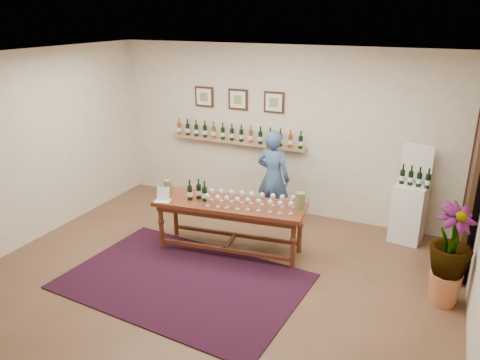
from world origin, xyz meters
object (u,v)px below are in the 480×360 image
at_px(display_pedestal, 408,213).
at_px(potted_plant, 450,256).
at_px(person, 273,178).
at_px(tasting_table, 230,210).

distance_m(display_pedestal, potted_plant, 1.65).
bearing_deg(display_pedestal, potted_plant, -69.12).
bearing_deg(display_pedestal, person, -172.92).
relative_size(tasting_table, potted_plant, 2.03).
bearing_deg(tasting_table, potted_plant, -9.18).
relative_size(display_pedestal, potted_plant, 0.82).
distance_m(tasting_table, display_pedestal, 2.70).
bearing_deg(display_pedestal, tasting_table, -148.01).
distance_m(tasting_table, potted_plant, 2.87).
height_order(tasting_table, person, person).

